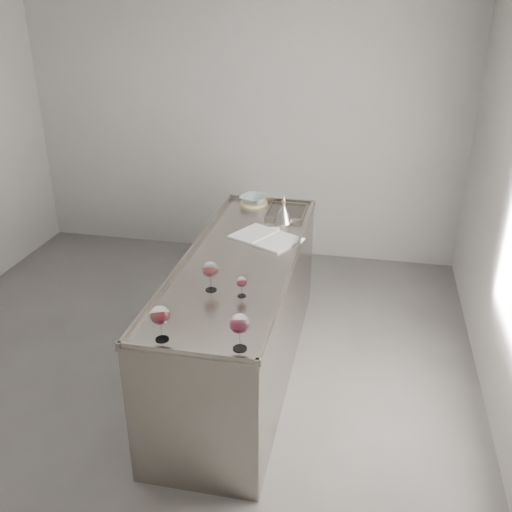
% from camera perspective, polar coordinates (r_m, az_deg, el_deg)
% --- Properties ---
extents(room_shell, '(4.54, 5.04, 2.84)m').
position_cam_1_polar(room_shell, '(3.65, -10.43, 5.12)').
color(room_shell, '#4F4C4A').
rests_on(room_shell, ground).
extents(counter, '(0.77, 2.42, 0.97)m').
position_cam_1_polar(counter, '(4.17, -1.48, -5.98)').
color(counter, gray).
rests_on(counter, ground).
extents(wine_glass_left, '(0.10, 0.10, 0.20)m').
position_cam_1_polar(wine_glass_left, '(3.01, -9.55, -5.92)').
color(wine_glass_left, white).
rests_on(wine_glass_left, counter).
extents(wine_glass_middle, '(0.10, 0.10, 0.20)m').
position_cam_1_polar(wine_glass_middle, '(3.47, -4.59, -1.39)').
color(wine_glass_middle, white).
rests_on(wine_glass_middle, counter).
extents(wine_glass_right, '(0.11, 0.11, 0.21)m').
position_cam_1_polar(wine_glass_right, '(2.90, -1.66, -6.82)').
color(wine_glass_right, white).
rests_on(wine_glass_right, counter).
extents(wine_glass_small, '(0.07, 0.07, 0.13)m').
position_cam_1_polar(wine_glass_small, '(3.41, -1.45, -2.64)').
color(wine_glass_small, white).
rests_on(wine_glass_small, counter).
extents(notebook, '(0.58, 0.52, 0.02)m').
position_cam_1_polar(notebook, '(4.24, 1.00, 1.84)').
color(notebook, silver).
rests_on(notebook, counter).
extents(loose_paper_top, '(0.27, 0.34, 0.00)m').
position_cam_1_polar(loose_paper_top, '(4.31, 1.02, 2.15)').
color(loose_paper_top, silver).
rests_on(loose_paper_top, counter).
extents(trivet, '(0.30, 0.30, 0.02)m').
position_cam_1_polar(trivet, '(4.94, -0.21, 5.31)').
color(trivet, '#CFC386').
rests_on(trivet, counter).
extents(ceramic_bowl, '(0.28, 0.28, 0.06)m').
position_cam_1_polar(ceramic_bowl, '(4.93, -0.21, 5.72)').
color(ceramic_bowl, gray).
rests_on(ceramic_bowl, trivet).
extents(wine_funnel, '(0.15, 0.15, 0.22)m').
position_cam_1_polar(wine_funnel, '(4.54, 2.77, 4.24)').
color(wine_funnel, '#B0A59C').
rests_on(wine_funnel, counter).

